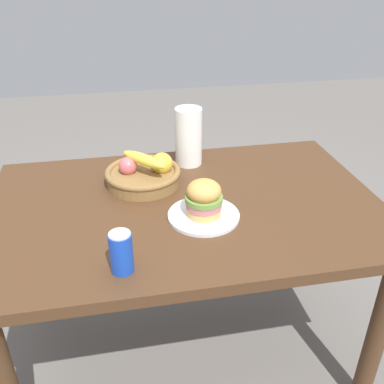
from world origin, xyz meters
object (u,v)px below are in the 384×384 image
fruit_basket (144,174)px  paper_towel_roll (188,137)px  plate (204,216)px  soda_can (121,252)px  sandwich (204,198)px

fruit_basket → paper_towel_roll: size_ratio=1.21×
plate → soda_can: 0.37m
plate → fruit_basket: (-0.17, 0.28, 0.04)m
soda_can → sandwich: bearing=38.8°
soda_can → fruit_basket: (0.11, 0.50, -0.02)m
plate → soda_can: (-0.28, -0.23, 0.06)m
sandwich → plate: bearing=0.0°
sandwich → soda_can: bearing=-141.2°
plate → soda_can: size_ratio=1.93×
fruit_basket → paper_towel_roll: paper_towel_roll is taller
soda_can → fruit_basket: size_ratio=0.43×
sandwich → fruit_basket: 0.33m
sandwich → paper_towel_roll: paper_towel_roll is taller
sandwich → fruit_basket: sandwich is taller
paper_towel_roll → soda_can: bearing=-115.4°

